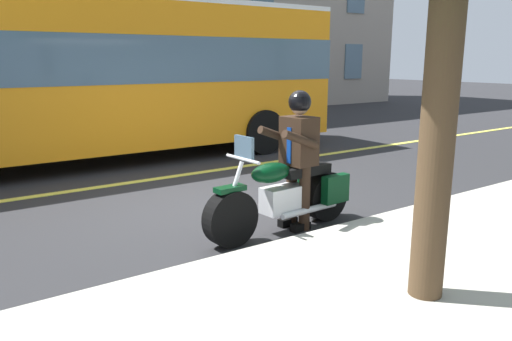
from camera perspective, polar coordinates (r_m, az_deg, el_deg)
ground_plane at (r=7.36m, az=-4.73°, el=-3.97°), size 80.00×80.00×0.00m
lane_center_stripe at (r=9.08m, az=-11.09°, el=-0.90°), size 60.00×0.16×0.01m
motorcycle_main at (r=6.14m, az=3.49°, el=-2.93°), size 2.22×0.67×1.26m
rider_main at (r=6.14m, az=4.86°, el=2.63°), size 0.64×0.57×1.74m
bus_near at (r=10.62m, az=-19.41°, el=10.76°), size 11.05×2.70×3.30m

